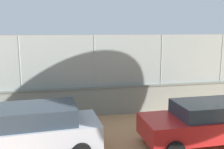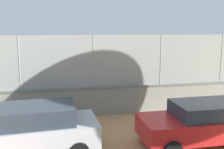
{
  "view_description": "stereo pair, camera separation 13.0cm",
  "coord_description": "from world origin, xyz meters",
  "px_view_note": "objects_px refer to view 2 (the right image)",
  "views": [
    {
      "loc": [
        -0.87,
        20.78,
        4.04
      ],
      "look_at": [
        -3.62,
        5.11,
        1.16
      ],
      "focal_mm": 41.32,
      "sensor_mm": 36.0,
      "label": 1
    },
    {
      "loc": [
        -1.0,
        20.8,
        4.04
      ],
      "look_at": [
        -3.62,
        5.11,
        1.16
      ],
      "focal_mm": 41.32,
      "sensor_mm": 36.0,
      "label": 2
    }
  ],
  "objects_px": {
    "player_baseline_waiting": "(123,64)",
    "player_crossing_court": "(128,69)",
    "player_foreground_swinging": "(148,78)",
    "sports_ball": "(110,66)",
    "courtside_bench": "(191,94)",
    "parked_car_silver": "(31,129)",
    "parked_car_red": "(204,122)"
  },
  "relations": [
    {
      "from": "player_crossing_court",
      "to": "parked_car_silver",
      "type": "relative_size",
      "value": 0.34
    },
    {
      "from": "parked_car_silver",
      "to": "parked_car_red",
      "type": "height_order",
      "value": "parked_car_silver"
    },
    {
      "from": "sports_ball",
      "to": "parked_car_silver",
      "type": "xyz_separation_m",
      "value": [
        4.59,
        12.64,
        -0.09
      ]
    },
    {
      "from": "player_foreground_swinging",
      "to": "sports_ball",
      "type": "height_order",
      "value": "player_foreground_swinging"
    },
    {
      "from": "sports_ball",
      "to": "parked_car_red",
      "type": "distance_m",
      "value": 12.92
    },
    {
      "from": "player_baseline_waiting",
      "to": "player_foreground_swinging",
      "type": "xyz_separation_m",
      "value": [
        -0.15,
        6.64,
        -0.01
      ]
    },
    {
      "from": "sports_ball",
      "to": "courtside_bench",
      "type": "relative_size",
      "value": 0.08
    },
    {
      "from": "courtside_bench",
      "to": "player_baseline_waiting",
      "type": "bearing_deg",
      "value": -78.78
    },
    {
      "from": "player_crossing_court",
      "to": "parked_car_red",
      "type": "distance_m",
      "value": 11.17
    },
    {
      "from": "sports_ball",
      "to": "player_baseline_waiting",
      "type": "bearing_deg",
      "value": -139.48
    },
    {
      "from": "sports_ball",
      "to": "parked_car_red",
      "type": "height_order",
      "value": "parked_car_red"
    },
    {
      "from": "courtside_bench",
      "to": "sports_ball",
      "type": "bearing_deg",
      "value": -68.19
    },
    {
      "from": "player_crossing_court",
      "to": "sports_ball",
      "type": "bearing_deg",
      "value": -55.0
    },
    {
      "from": "player_baseline_waiting",
      "to": "player_foreground_swinging",
      "type": "height_order",
      "value": "player_baseline_waiting"
    },
    {
      "from": "player_baseline_waiting",
      "to": "courtside_bench",
      "type": "relative_size",
      "value": 0.98
    },
    {
      "from": "player_baseline_waiting",
      "to": "player_crossing_court",
      "type": "height_order",
      "value": "player_baseline_waiting"
    },
    {
      "from": "player_crossing_court",
      "to": "parked_car_silver",
      "type": "distance_m",
      "value": 12.38
    },
    {
      "from": "player_baseline_waiting",
      "to": "parked_car_red",
      "type": "xyz_separation_m",
      "value": [
        0.1,
        14.05,
        -0.14
      ]
    },
    {
      "from": "courtside_bench",
      "to": "parked_car_red",
      "type": "xyz_separation_m",
      "value": [
        1.93,
        4.81,
        0.33
      ]
    },
    {
      "from": "courtside_bench",
      "to": "parked_car_red",
      "type": "distance_m",
      "value": 5.19
    },
    {
      "from": "player_crossing_court",
      "to": "parked_car_red",
      "type": "xyz_separation_m",
      "value": [
        -0.11,
        11.17,
        -0.12
      ]
    },
    {
      "from": "player_foreground_swinging",
      "to": "parked_car_silver",
      "type": "height_order",
      "value": "parked_car_silver"
    },
    {
      "from": "parked_car_silver",
      "to": "player_baseline_waiting",
      "type": "bearing_deg",
      "value": -113.37
    },
    {
      "from": "player_baseline_waiting",
      "to": "player_crossing_court",
      "type": "bearing_deg",
      "value": 85.87
    },
    {
      "from": "player_baseline_waiting",
      "to": "parked_car_red",
      "type": "distance_m",
      "value": 14.05
    },
    {
      "from": "player_baseline_waiting",
      "to": "parked_car_silver",
      "type": "bearing_deg",
      "value": 66.63
    },
    {
      "from": "parked_car_silver",
      "to": "parked_car_red",
      "type": "distance_m",
      "value": 5.88
    },
    {
      "from": "player_foreground_swinging",
      "to": "player_crossing_court",
      "type": "relative_size",
      "value": 1.02
    },
    {
      "from": "parked_car_silver",
      "to": "parked_car_red",
      "type": "xyz_separation_m",
      "value": [
        -5.88,
        0.22,
        -0.04
      ]
    },
    {
      "from": "sports_ball",
      "to": "player_foreground_swinging",
      "type": "bearing_deg",
      "value": 105.76
    },
    {
      "from": "player_baseline_waiting",
      "to": "parked_car_red",
      "type": "height_order",
      "value": "player_baseline_waiting"
    },
    {
      "from": "player_crossing_court",
      "to": "sports_ball",
      "type": "distance_m",
      "value": 2.06
    }
  ]
}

